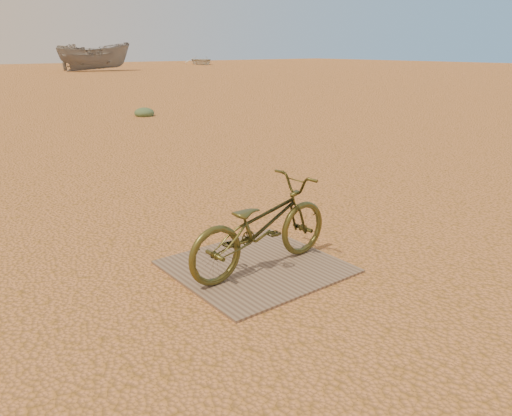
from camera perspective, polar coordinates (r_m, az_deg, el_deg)
ground at (r=3.98m, az=-4.55°, el=-9.64°), size 120.00×120.00×0.00m
plywood_board at (r=4.38m, az=0.00°, el=-6.71°), size 1.36×1.30×0.02m
bicycle at (r=4.19m, az=0.60°, el=-2.01°), size 1.49×0.58×0.77m
boat_mid_right at (r=43.13m, az=-17.96°, el=16.12°), size 5.96×3.16×2.19m
boat_far_right at (r=57.01m, az=-6.30°, el=16.42°), size 4.13×4.92×0.87m
kale_b at (r=14.49m, az=-12.62°, el=10.22°), size 0.55×0.55×0.30m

